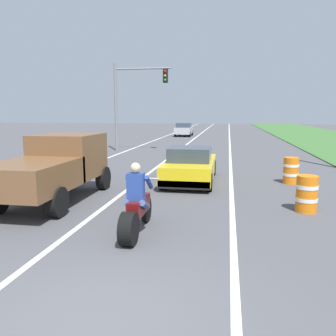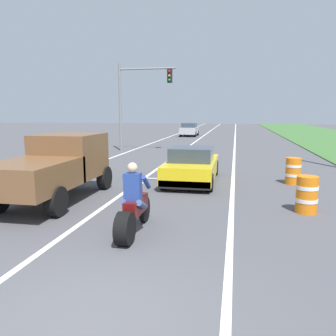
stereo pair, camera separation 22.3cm
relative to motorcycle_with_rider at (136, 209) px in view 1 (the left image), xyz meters
The scene contains 11 objects.
ground_plane 3.30m from the motorcycle_with_rider, 84.63° to the right, with size 160.00×160.00×0.00m, color #4C4C51.
lane_stripe_left_solid 17.53m from the motorcycle_with_rider, 106.91° to the left, with size 0.14×120.00×0.01m, color white.
lane_stripe_right_solid 16.91m from the motorcycle_with_rider, 82.85° to the left, with size 0.14×120.00×0.01m, color white.
lane_stripe_centre_dashed 16.84m from the motorcycle_with_rider, 95.10° to the left, with size 0.14×120.00×0.01m, color white.
motorcycle_with_rider is the anchor object (origin of this frame).
sports_car_yellow 6.15m from the motorcycle_with_rider, 85.13° to the left, with size 1.84×4.30×1.37m.
pickup_truck_left_lane_brown 4.14m from the motorcycle_with_rider, 141.63° to the left, with size 2.02×4.80×1.98m.
traffic_light_mast_near 17.26m from the motorcycle_with_rider, 105.85° to the left, with size 4.00×0.34×6.00m.
construction_barrel_nearest 4.81m from the motorcycle_with_rider, 32.03° to the left, with size 0.58×0.58×1.00m.
construction_barrel_mid 7.77m from the motorcycle_with_rider, 56.16° to the left, with size 0.58×0.58×1.00m.
distant_car_far_ahead 32.39m from the motorcycle_with_rider, 95.41° to the left, with size 1.80×4.00×1.50m.
Camera 1 is at (1.63, -3.81, 2.68)m, focal length 36.84 mm.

